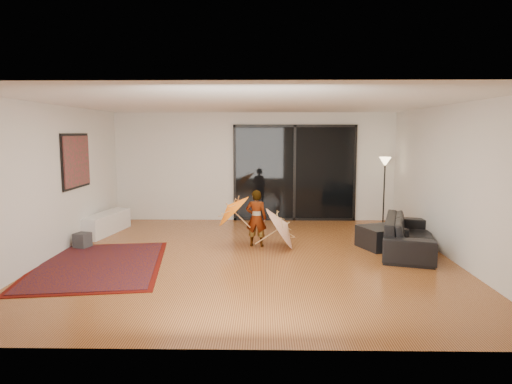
{
  "coord_description": "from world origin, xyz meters",
  "views": [
    {
      "loc": [
        0.23,
        -7.91,
        2.21
      ],
      "look_at": [
        0.08,
        0.55,
        1.1
      ],
      "focal_mm": 32.0,
      "sensor_mm": 36.0,
      "label": 1
    }
  ],
  "objects_px": {
    "ottoman": "(381,237)",
    "child": "(256,218)",
    "media_console": "(106,223)",
    "sofa": "(410,234)"
  },
  "relations": [
    {
      "from": "ottoman",
      "to": "child",
      "type": "height_order",
      "value": "child"
    },
    {
      "from": "child",
      "to": "media_console",
      "type": "bearing_deg",
      "value": -12.43
    },
    {
      "from": "media_console",
      "to": "sofa",
      "type": "bearing_deg",
      "value": -3.77
    },
    {
      "from": "media_console",
      "to": "child",
      "type": "xyz_separation_m",
      "value": [
        3.34,
        -1.1,
        0.33
      ]
    },
    {
      "from": "child",
      "to": "sofa",
      "type": "bearing_deg",
      "value": 178.77
    },
    {
      "from": "media_console",
      "to": "ottoman",
      "type": "height_order",
      "value": "media_console"
    },
    {
      "from": "ottoman",
      "to": "child",
      "type": "bearing_deg",
      "value": 177.57
    },
    {
      "from": "ottoman",
      "to": "sofa",
      "type": "bearing_deg",
      "value": -28.38
    },
    {
      "from": "ottoman",
      "to": "child",
      "type": "relative_size",
      "value": 0.65
    },
    {
      "from": "media_console",
      "to": "sofa",
      "type": "xyz_separation_m",
      "value": [
        6.2,
        -1.45,
        0.1
      ]
    }
  ]
}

